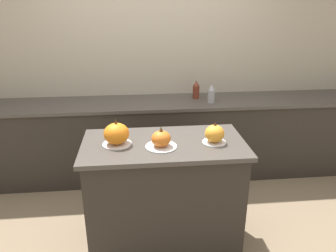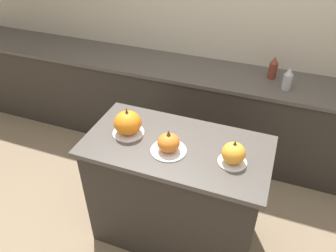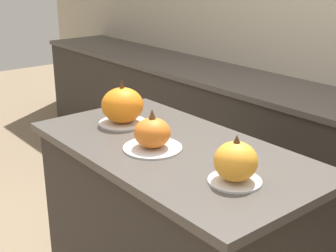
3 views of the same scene
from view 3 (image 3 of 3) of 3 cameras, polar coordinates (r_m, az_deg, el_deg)
name	(u,v)px [view 3 (image 3 of 3)]	position (r m, az deg, el deg)	size (l,w,h in m)	color
kitchen_island	(172,246)	(2.11, 0.48, -14.40)	(1.26, 0.66, 0.95)	#2D2823
back_counter	(328,176)	(2.93, 18.88, -5.76)	(6.00, 0.60, 0.91)	#2D2823
pumpkin_cake_left	(123,106)	(2.14, -5.47, 2.44)	(0.22, 0.22, 0.21)	silver
pumpkin_cake_center	(152,135)	(1.84, -1.92, -1.08)	(0.24, 0.24, 0.17)	silver
pumpkin_cake_right	(236,163)	(1.58, 8.24, -4.47)	(0.18, 0.18, 0.17)	silver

